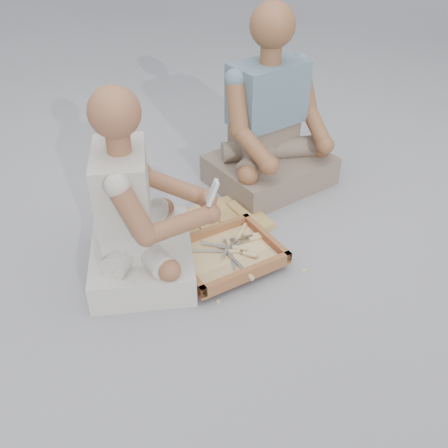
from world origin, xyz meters
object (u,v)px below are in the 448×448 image
object	(u,v)px
tool_tray	(226,255)
craftsman	(137,216)
companion	(270,129)
carved_panel	(213,224)

from	to	relation	value
tool_tray	craftsman	distance (m)	0.46
companion	carved_panel	bearing A→B (deg)	20.75
carved_panel	tool_tray	distance (m)	0.30
carved_panel	companion	size ratio (longest dim) A/B	0.53
tool_tray	companion	size ratio (longest dim) A/B	0.54
craftsman	companion	xyz separation A→B (m)	(0.86, 0.53, 0.03)
carved_panel	companion	world-z (taller)	companion
carved_panel	tool_tray	world-z (taller)	tool_tray
carved_panel	companion	bearing A→B (deg)	36.49
carved_panel	craftsman	bearing A→B (deg)	-154.11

